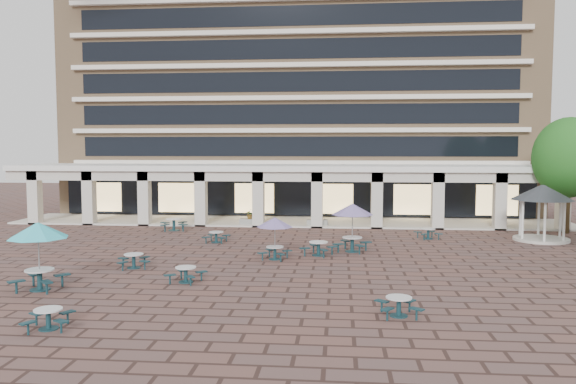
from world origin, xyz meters
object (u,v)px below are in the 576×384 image
(picnic_table_2, at_px, (399,305))
(planter_left, at_px, (250,219))
(gazebo, at_px, (542,199))
(planter_right, at_px, (317,220))
(picnic_table_1, at_px, (48,317))

(picnic_table_2, distance_m, planter_left, 23.14)
(gazebo, bearing_deg, picnic_table_2, -121.97)
(planter_left, height_order, planter_right, planter_left)
(planter_right, bearing_deg, picnic_table_2, -80.45)
(gazebo, relative_size, planter_left, 2.45)
(planter_right, bearing_deg, planter_left, 180.00)
(picnic_table_1, relative_size, gazebo, 0.46)
(picnic_table_2, relative_size, gazebo, 0.44)
(planter_left, bearing_deg, picnic_table_2, -68.33)
(picnic_table_2, height_order, gazebo, gazebo)
(picnic_table_2, distance_m, gazebo, 19.66)
(picnic_table_2, distance_m, planter_right, 21.80)
(picnic_table_1, bearing_deg, gazebo, 26.03)
(picnic_table_1, height_order, picnic_table_2, picnic_table_2)
(gazebo, xyz_separation_m, planter_left, (-18.88, 4.93, -2.11))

